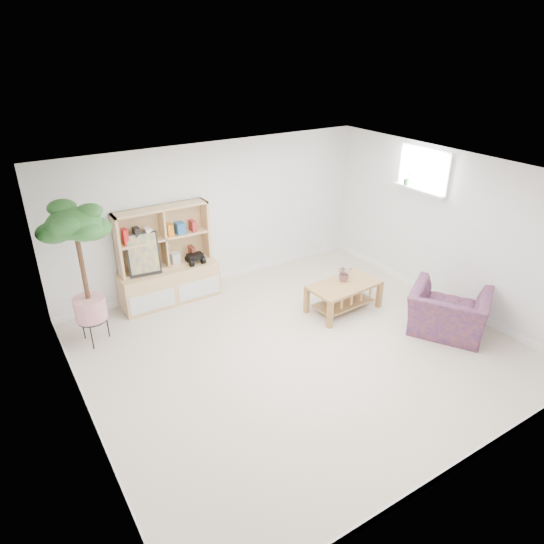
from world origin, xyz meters
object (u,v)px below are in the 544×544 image
coffee_table (343,297)px  armchair (449,309)px  storage_unit (167,257)px  floor_tree (84,277)px

coffee_table → armchair: 1.55m
storage_unit → armchair: storage_unit is taller
storage_unit → coffee_table: bearing=-38.4°
storage_unit → coffee_table: size_ratio=1.41×
coffee_table → floor_tree: (-3.50, 1.16, 0.79)m
floor_tree → armchair: floor_tree is taller
storage_unit → armchair: (2.99, -3.01, -0.39)m
storage_unit → armchair: size_ratio=1.49×
storage_unit → floor_tree: 1.47m
coffee_table → armchair: (0.83, -1.30, 0.16)m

